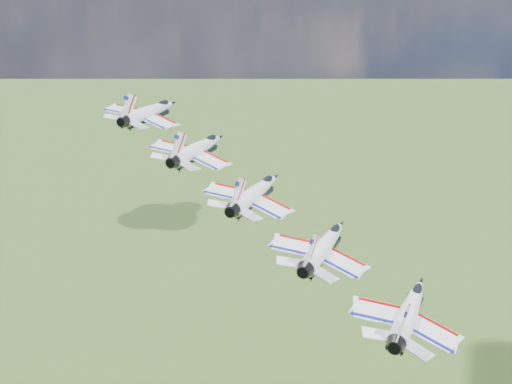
% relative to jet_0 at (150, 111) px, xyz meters
% --- Properties ---
extents(jet_0, '(15.93, 19.11, 6.92)m').
position_rel_jet_0_xyz_m(jet_0, '(0.00, 0.00, 0.00)').
color(jet_0, white).
extents(jet_1, '(15.93, 19.11, 6.92)m').
position_rel_jet_0_xyz_m(jet_1, '(9.34, -8.34, -3.28)').
color(jet_1, white).
extents(jet_2, '(15.93, 19.11, 6.92)m').
position_rel_jet_0_xyz_m(jet_2, '(18.68, -16.68, -6.55)').
color(jet_2, white).
extents(jet_3, '(15.93, 19.11, 6.92)m').
position_rel_jet_0_xyz_m(jet_3, '(28.02, -25.02, -9.83)').
color(jet_3, white).
extents(jet_4, '(15.93, 19.11, 6.92)m').
position_rel_jet_0_xyz_m(jet_4, '(37.36, -33.37, -13.10)').
color(jet_4, white).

